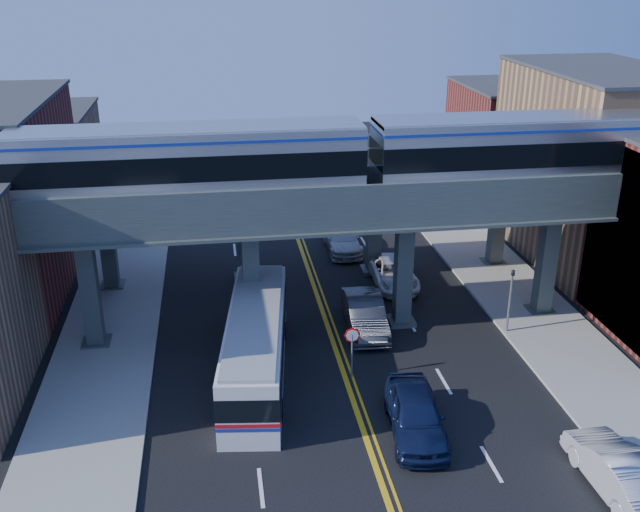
{
  "coord_description": "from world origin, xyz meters",
  "views": [
    {
      "loc": [
        -5.51,
        -25.32,
        18.13
      ],
      "look_at": [
        -0.65,
        6.62,
        4.78
      ],
      "focal_mm": 40.0,
      "sensor_mm": 36.0,
      "label": 1
    }
  ],
  "objects_px": {
    "car_lane_c": "(393,273)",
    "car_lane_d": "(342,239)",
    "transit_bus": "(256,345)",
    "car_lane_a": "(416,414)",
    "car_parked_curb": "(618,470)",
    "transit_train": "(189,162)",
    "stop_sign": "(352,345)",
    "traffic_signal": "(511,294)",
    "car_lane_b": "(365,314)"
  },
  "relations": [
    {
      "from": "car_lane_a",
      "to": "car_lane_d",
      "type": "relative_size",
      "value": 1.01
    },
    {
      "from": "stop_sign",
      "to": "car_lane_b",
      "type": "bearing_deg",
      "value": 70.72
    },
    {
      "from": "car_lane_c",
      "to": "transit_train",
      "type": "bearing_deg",
      "value": -154.7
    },
    {
      "from": "transit_train",
      "to": "stop_sign",
      "type": "relative_size",
      "value": 19.42
    },
    {
      "from": "car_lane_a",
      "to": "car_lane_c",
      "type": "bearing_deg",
      "value": 85.81
    },
    {
      "from": "transit_bus",
      "to": "car_lane_d",
      "type": "height_order",
      "value": "transit_bus"
    },
    {
      "from": "stop_sign",
      "to": "traffic_signal",
      "type": "relative_size",
      "value": 0.64
    },
    {
      "from": "transit_bus",
      "to": "car_lane_a",
      "type": "height_order",
      "value": "transit_bus"
    },
    {
      "from": "car_lane_d",
      "to": "car_parked_curb",
      "type": "height_order",
      "value": "car_parked_curb"
    },
    {
      "from": "transit_bus",
      "to": "car_lane_a",
      "type": "xyz_separation_m",
      "value": [
        6.17,
        -5.61,
        -0.64
      ]
    },
    {
      "from": "car_lane_a",
      "to": "car_parked_curb",
      "type": "bearing_deg",
      "value": -28.37
    },
    {
      "from": "transit_bus",
      "to": "car_parked_curb",
      "type": "xyz_separation_m",
      "value": [
        12.59,
        -10.05,
        -0.69
      ]
    },
    {
      "from": "stop_sign",
      "to": "transit_train",
      "type": "bearing_deg",
      "value": 144.44
    },
    {
      "from": "transit_train",
      "to": "car_lane_a",
      "type": "height_order",
      "value": "transit_train"
    },
    {
      "from": "car_lane_a",
      "to": "car_lane_c",
      "type": "xyz_separation_m",
      "value": [
        2.7,
        14.6,
        -0.18
      ]
    },
    {
      "from": "car_lane_b",
      "to": "car_parked_curb",
      "type": "relative_size",
      "value": 1.04
    },
    {
      "from": "traffic_signal",
      "to": "car_lane_a",
      "type": "xyz_separation_m",
      "value": [
        -7.12,
        -7.62,
        -1.38
      ]
    },
    {
      "from": "car_lane_a",
      "to": "car_lane_c",
      "type": "distance_m",
      "value": 14.85
    },
    {
      "from": "stop_sign",
      "to": "car_parked_curb",
      "type": "distance_m",
      "value": 12.25
    },
    {
      "from": "traffic_signal",
      "to": "car_lane_c",
      "type": "distance_m",
      "value": 8.41
    },
    {
      "from": "transit_train",
      "to": "car_lane_d",
      "type": "height_order",
      "value": "transit_train"
    },
    {
      "from": "traffic_signal",
      "to": "car_lane_b",
      "type": "xyz_separation_m",
      "value": [
        -7.3,
        1.58,
        -1.4
      ]
    },
    {
      "from": "transit_bus",
      "to": "car_lane_b",
      "type": "distance_m",
      "value": 7.02
    },
    {
      "from": "traffic_signal",
      "to": "car_lane_c",
      "type": "xyz_separation_m",
      "value": [
        -4.42,
        6.98,
        -1.56
      ]
    },
    {
      "from": "stop_sign",
      "to": "transit_bus",
      "type": "xyz_separation_m",
      "value": [
        -4.39,
        0.99,
        -0.2
      ]
    },
    {
      "from": "car_lane_b",
      "to": "car_lane_c",
      "type": "xyz_separation_m",
      "value": [
        2.87,
        5.4,
        -0.15
      ]
    },
    {
      "from": "transit_bus",
      "to": "car_lane_b",
      "type": "xyz_separation_m",
      "value": [
        5.99,
        3.59,
        -0.66
      ]
    },
    {
      "from": "car_lane_d",
      "to": "car_parked_curb",
      "type": "distance_m",
      "value": 25.68
    },
    {
      "from": "transit_bus",
      "to": "car_parked_curb",
      "type": "bearing_deg",
      "value": -121.38
    },
    {
      "from": "traffic_signal",
      "to": "transit_train",
      "type": "bearing_deg",
      "value": 172.83
    },
    {
      "from": "traffic_signal",
      "to": "car_parked_curb",
      "type": "xyz_separation_m",
      "value": [
        -0.7,
        -12.06,
        -1.44
      ]
    },
    {
      "from": "car_lane_c",
      "to": "car_lane_d",
      "type": "height_order",
      "value": "car_lane_d"
    },
    {
      "from": "car_lane_c",
      "to": "car_lane_d",
      "type": "relative_size",
      "value": 1.0
    },
    {
      "from": "car_lane_c",
      "to": "car_lane_b",
      "type": "bearing_deg",
      "value": -116.19
    },
    {
      "from": "car_lane_a",
      "to": "traffic_signal",
      "type": "bearing_deg",
      "value": 53.21
    },
    {
      "from": "transit_train",
      "to": "car_lane_a",
      "type": "bearing_deg",
      "value": -47.64
    },
    {
      "from": "stop_sign",
      "to": "car_lane_d",
      "type": "height_order",
      "value": "stop_sign"
    },
    {
      "from": "transit_train",
      "to": "car_lane_d",
      "type": "xyz_separation_m",
      "value": [
        9.42,
        10.96,
        -8.64
      ]
    },
    {
      "from": "traffic_signal",
      "to": "car_lane_b",
      "type": "bearing_deg",
      "value": 167.75
    },
    {
      "from": "car_lane_a",
      "to": "car_lane_b",
      "type": "xyz_separation_m",
      "value": [
        -0.18,
        9.21,
        -0.02
      ]
    },
    {
      "from": "traffic_signal",
      "to": "car_lane_d",
      "type": "xyz_separation_m",
      "value": [
        -6.48,
        12.96,
        -1.52
      ]
    },
    {
      "from": "car_lane_b",
      "to": "car_lane_d",
      "type": "distance_m",
      "value": 11.41
    },
    {
      "from": "stop_sign",
      "to": "car_lane_a",
      "type": "relative_size",
      "value": 0.49
    },
    {
      "from": "traffic_signal",
      "to": "car_lane_c",
      "type": "height_order",
      "value": "traffic_signal"
    },
    {
      "from": "transit_train",
      "to": "car_lane_c",
      "type": "relative_size",
      "value": 9.56
    },
    {
      "from": "car_lane_c",
      "to": "car_parked_curb",
      "type": "distance_m",
      "value": 19.4
    },
    {
      "from": "car_lane_c",
      "to": "stop_sign",
      "type": "bearing_deg",
      "value": -112.33
    },
    {
      "from": "transit_train",
      "to": "car_lane_a",
      "type": "relative_size",
      "value": 9.47
    },
    {
      "from": "transit_bus",
      "to": "traffic_signal",
      "type": "bearing_deg",
      "value": -74.19
    },
    {
      "from": "car_lane_a",
      "to": "car_lane_b",
      "type": "height_order",
      "value": "car_lane_a"
    }
  ]
}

